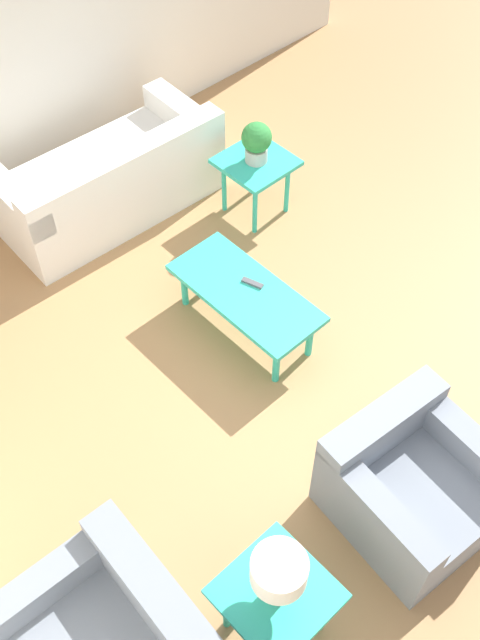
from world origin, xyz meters
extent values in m
plane|color=#A87A4C|center=(0.00, 0.00, 0.00)|extent=(14.00, 14.00, 0.00)
cube|color=silver|center=(3.06, 0.00, 1.35)|extent=(0.12, 7.20, 2.70)
cube|color=white|center=(2.25, -0.05, 0.23)|extent=(0.95, 1.87, 0.45)
cube|color=white|center=(1.91, -0.04, 0.61)|extent=(0.28, 1.84, 0.31)
cube|color=white|center=(2.21, -0.87, 0.55)|extent=(0.88, 0.24, 0.20)
cube|color=white|center=(2.28, 0.76, 0.55)|extent=(0.88, 0.24, 0.20)
cube|color=slate|center=(-1.25, 0.29, 0.19)|extent=(0.97, 0.96, 0.39)
cube|color=slate|center=(-0.91, 0.25, 0.54)|extent=(0.29, 0.89, 0.30)
cube|color=slate|center=(-1.22, 0.64, 0.49)|extent=(0.90, 0.25, 0.20)
cube|color=slate|center=(-1.29, -0.07, 0.49)|extent=(0.90, 0.25, 0.20)
cube|color=slate|center=(-0.86, 1.86, 0.54)|extent=(1.23, 0.26, 0.30)
cube|color=slate|center=(-0.31, 2.17, 0.49)|extent=(0.21, 0.90, 0.20)
cube|color=#2DB79E|center=(0.50, 0.03, 0.39)|extent=(1.15, 0.51, 0.04)
cylinder|color=#2DB79E|center=(0.01, -0.14, 0.19)|extent=(0.05, 0.05, 0.37)
cylinder|color=#2DB79E|center=(0.98, -0.14, 0.19)|extent=(0.05, 0.05, 0.37)
cylinder|color=#2DB79E|center=(0.01, 0.20, 0.19)|extent=(0.05, 0.05, 0.37)
cylinder|color=#2DB79E|center=(0.98, 0.20, 0.19)|extent=(0.05, 0.05, 0.37)
cube|color=#2DB79E|center=(1.37, -0.92, 0.51)|extent=(0.55, 0.55, 0.04)
cylinder|color=#2DB79E|center=(1.19, -1.10, 0.25)|extent=(0.04, 0.04, 0.49)
cylinder|color=#2DB79E|center=(1.56, -1.10, 0.25)|extent=(0.04, 0.04, 0.49)
cylinder|color=#2DB79E|center=(1.19, -0.73, 0.25)|extent=(0.04, 0.04, 0.49)
cylinder|color=#2DB79E|center=(1.56, -0.73, 0.25)|extent=(0.04, 0.04, 0.49)
cube|color=#2DB79E|center=(-1.17, 1.39, 0.51)|extent=(0.55, 0.55, 0.04)
cylinder|color=#2DB79E|center=(-1.36, 1.21, 0.25)|extent=(0.04, 0.04, 0.49)
cylinder|color=#2DB79E|center=(-0.99, 1.21, 0.25)|extent=(0.04, 0.04, 0.49)
cylinder|color=#2DB79E|center=(-0.99, 1.58, 0.25)|extent=(0.04, 0.04, 0.49)
cylinder|color=#B2ADA3|center=(1.37, -0.92, 0.59)|extent=(0.18, 0.18, 0.12)
sphere|color=#2D7F38|center=(1.37, -0.92, 0.75)|extent=(0.24, 0.24, 0.24)
cylinder|color=#997F4C|center=(-1.17, 1.39, 0.64)|extent=(0.12, 0.12, 0.22)
cylinder|color=beige|center=(-1.17, 1.39, 0.84)|extent=(0.28, 0.28, 0.16)
cube|color=#4C4C51|center=(0.51, -0.05, 0.42)|extent=(0.16, 0.09, 0.02)
camera|label=1|loc=(-2.01, 2.43, 4.36)|focal=42.00mm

